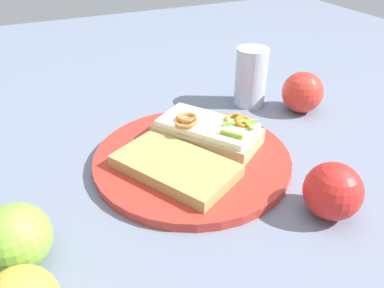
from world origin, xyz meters
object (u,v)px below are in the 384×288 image
at_px(sandwich, 207,131).
at_px(drinking_glass, 251,77).
at_px(apple_0, 303,92).
at_px(apple_3, 16,238).
at_px(bread_slice_side, 175,166).
at_px(plate, 192,159).
at_px(apple_4, 333,191).

distance_m(sandwich, drinking_glass, 0.20).
height_order(apple_0, apple_3, apple_0).
bearing_deg(apple_0, apple_3, -71.86).
bearing_deg(drinking_glass, bread_slice_side, -53.75).
xyz_separation_m(plate, apple_0, (-0.07, 0.27, 0.03)).
bearing_deg(bread_slice_side, drinking_glass, 97.71).
xyz_separation_m(sandwich, apple_0, (-0.05, 0.23, 0.01)).
bearing_deg(bread_slice_side, apple_0, 79.61).
relative_size(bread_slice_side, drinking_glass, 1.52).
xyz_separation_m(bread_slice_side, apple_0, (-0.10, 0.31, 0.02)).
bearing_deg(plate, apple_4, 32.02).
bearing_deg(bread_slice_side, apple_4, 16.54).
relative_size(plate, apple_3, 3.98).
distance_m(sandwich, bread_slice_side, 0.10).
bearing_deg(plate, drinking_glass, 126.51).
relative_size(apple_0, drinking_glass, 0.69).
xyz_separation_m(apple_4, drinking_glass, (-0.33, 0.08, 0.02)).
bearing_deg(drinking_glass, apple_4, -14.07).
relative_size(plate, sandwich, 1.64).
xyz_separation_m(plate, sandwich, (-0.03, 0.04, 0.03)).
bearing_deg(bread_slice_side, plate, 96.42).
distance_m(plate, apple_3, 0.28).
bearing_deg(sandwich, plate, -90.59).
relative_size(plate, apple_4, 4.08).
relative_size(apple_0, apple_4, 1.05).
distance_m(sandwich, apple_4, 0.22).
relative_size(sandwich, apple_0, 2.35).
xyz_separation_m(bread_slice_side, apple_3, (0.07, -0.22, 0.01)).
bearing_deg(apple_3, apple_0, 108.14).
bearing_deg(apple_0, apple_4, -31.43).
relative_size(bread_slice_side, apple_4, 2.32).
bearing_deg(bread_slice_side, sandwich, 96.12).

